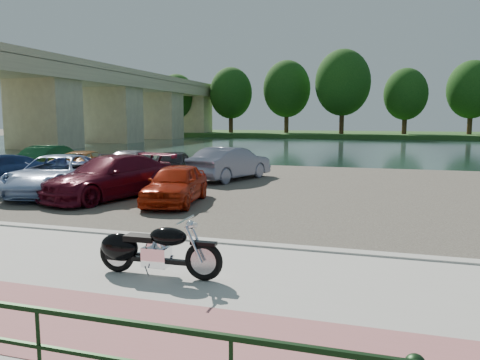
{
  "coord_description": "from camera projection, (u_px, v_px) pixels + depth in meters",
  "views": [
    {
      "loc": [
        3.18,
        -7.58,
        2.83
      ],
      "look_at": [
        -0.7,
        5.05,
        1.1
      ],
      "focal_mm": 35.0,
      "sensor_mm": 36.0,
      "label": 1
    }
  ],
  "objects": [
    {
      "name": "promenade",
      "position": [
        171.0,
        293.0,
        7.53
      ],
      "size": [
        60.0,
        6.0,
        0.1
      ],
      "primitive_type": "cube",
      "color": "#B3B2A9",
      "rests_on": "ground"
    },
    {
      "name": "car_4",
      "position": [
        176.0,
        184.0,
        15.47
      ],
      "size": [
        2.11,
        4.03,
        1.31
      ],
      "primitive_type": "imported",
      "rotation": [
        0.0,
        0.0,
        0.15
      ],
      "color": "#AD230B",
      "rests_on": "parking_lot"
    },
    {
      "name": "car_8",
      "position": [
        174.0,
        164.0,
        21.82
      ],
      "size": [
        2.55,
        4.33,
        1.38
      ],
      "primitive_type": "imported",
      "rotation": [
        0.0,
        0.0,
        3.38
      ],
      "color": "black",
      "rests_on": "parking_lot"
    },
    {
      "name": "pink_path",
      "position": [
        122.0,
        329.0,
        6.1
      ],
      "size": [
        60.0,
        2.0,
        0.01
      ],
      "primitive_type": "cube",
      "color": "#A8605F",
      "rests_on": "promenade"
    },
    {
      "name": "car_6",
      "position": [
        86.0,
        163.0,
        23.21
      ],
      "size": [
        2.68,
        4.71,
        1.24
      ],
      "primitive_type": "imported",
      "rotation": [
        0.0,
        0.0,
        3.29
      ],
      "color": "brown",
      "rests_on": "parking_lot"
    },
    {
      "name": "car_2",
      "position": [
        57.0,
        175.0,
        17.4
      ],
      "size": [
        3.66,
        5.68,
        1.46
      ],
      "primitive_type": "imported",
      "rotation": [
        0.0,
        0.0,
        0.25
      ],
      "color": "#91AAD3",
      "rests_on": "parking_lot"
    },
    {
      "name": "car_5",
      "position": [
        53.0,
        159.0,
        24.58
      ],
      "size": [
        1.78,
        4.43,
        1.43
      ],
      "primitive_type": "imported",
      "rotation": [
        0.0,
        0.0,
        3.2
      ],
      "color": "#113F1F",
      "rests_on": "parking_lot"
    },
    {
      "name": "railing",
      "position": [
        38.0,
        328.0,
        4.59
      ],
      "size": [
        24.04,
        0.05,
        0.9
      ],
      "color": "black",
      "rests_on": "promenade"
    },
    {
      "name": "motorcycle",
      "position": [
        148.0,
        249.0,
        8.19
      ],
      "size": [
        2.33,
        0.75,
        1.05
      ],
      "rotation": [
        0.0,
        0.0,
        0.02
      ],
      "color": "black",
      "rests_on": "promenade"
    },
    {
      "name": "parking_lot",
      "position": [
        300.0,
        189.0,
        18.91
      ],
      "size": [
        60.0,
        18.0,
        0.04
      ],
      "primitive_type": "cube",
      "color": "#3D3831",
      "rests_on": "ground"
    },
    {
      "name": "kerb",
      "position": [
        230.0,
        244.0,
        10.37
      ],
      "size": [
        60.0,
        0.3,
        0.14
      ],
      "primitive_type": "cube",
      "color": "#B3B2A9",
      "rests_on": "ground"
    },
    {
      "name": "far_trees",
      "position": [
        394.0,
        87.0,
        68.6
      ],
      "size": [
        70.25,
        10.68,
        12.52
      ],
      "color": "#3B2615",
      "rests_on": "far_bank"
    },
    {
      "name": "bridge",
      "position": [
        108.0,
        96.0,
        54.8
      ],
      "size": [
        7.0,
        56.0,
        8.55
      ],
      "color": "tan",
      "rests_on": "ground"
    },
    {
      "name": "ground",
      "position": [
        195.0,
        276.0,
        8.48
      ],
      "size": [
        200.0,
        200.0,
        0.0
      ],
      "primitive_type": "plane",
      "color": "#595447",
      "rests_on": "ground"
    },
    {
      "name": "car_3",
      "position": [
        110.0,
        177.0,
        16.51
      ],
      "size": [
        3.48,
        5.59,
        1.51
      ],
      "primitive_type": "imported",
      "rotation": [
        0.0,
        0.0,
        -0.28
      ],
      "color": "#510B1B",
      "rests_on": "parking_lot"
    },
    {
      "name": "car_7",
      "position": [
        133.0,
        163.0,
        22.87
      ],
      "size": [
        2.53,
        4.73,
        1.31
      ],
      "primitive_type": "imported",
      "rotation": [
        0.0,
        0.0,
        3.3
      ],
      "color": "gray",
      "rests_on": "parking_lot"
    },
    {
      "name": "car_9",
      "position": [
        230.0,
        163.0,
        21.56
      ],
      "size": [
        2.92,
        4.86,
        1.51
      ],
      "primitive_type": "imported",
      "rotation": [
        0.0,
        0.0,
        2.83
      ],
      "color": "slate",
      "rests_on": "parking_lot"
    },
    {
      "name": "river",
      "position": [
        350.0,
        148.0,
        46.39
      ],
      "size": [
        120.0,
        40.0,
        0.0
      ],
      "primitive_type": "cube",
      "color": "#172A27",
      "rests_on": "ground"
    },
    {
      "name": "far_bank",
      "position": [
        364.0,
        134.0,
        76.69
      ],
      "size": [
        120.0,
        24.0,
        0.6
      ],
      "primitive_type": "cube",
      "color": "#204619",
      "rests_on": "ground"
    }
  ]
}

